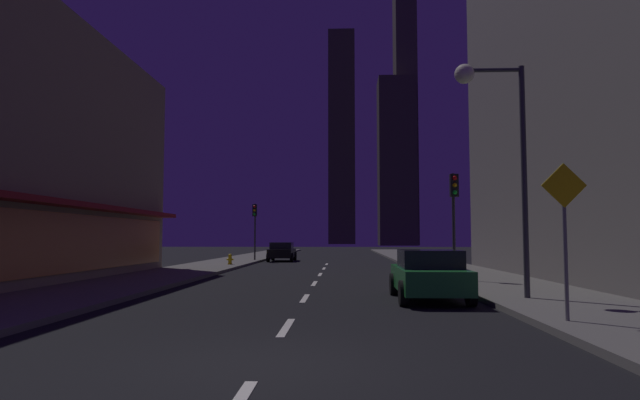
# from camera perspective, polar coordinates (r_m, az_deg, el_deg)

# --- Properties ---
(ground_plane) EXTENTS (78.00, 136.00, 0.10)m
(ground_plane) POSITION_cam_1_polar(r_m,az_deg,el_deg) (39.78, 0.84, -6.66)
(ground_plane) COLOR black
(sidewalk_right) EXTENTS (4.00, 76.00, 0.15)m
(sidewalk_right) POSITION_cam_1_polar(r_m,az_deg,el_deg) (40.19, 10.93, -6.39)
(sidewalk_right) COLOR #605E59
(sidewalk_right) RESTS_ON ground
(sidewalk_left) EXTENTS (4.00, 76.00, 0.15)m
(sidewalk_left) POSITION_cam_1_polar(r_m,az_deg,el_deg) (40.59, -9.15, -6.39)
(sidewalk_left) COLOR #605E59
(sidewalk_left) RESTS_ON ground
(lane_marking_center) EXTENTS (0.16, 33.40, 0.01)m
(lane_marking_center) POSITION_cam_1_polar(r_m,az_deg,el_deg) (21.43, -0.60, -8.80)
(lane_marking_center) COLOR silver
(lane_marking_center) RESTS_ON ground
(skyscraper_distant_tall) EXTENTS (7.74, 8.54, 63.00)m
(skyscraper_distant_tall) POSITION_cam_1_polar(r_m,az_deg,el_deg) (161.54, 2.29, 6.59)
(skyscraper_distant_tall) COLOR #433F32
(skyscraper_distant_tall) RESTS_ON ground
(skyscraper_distant_mid) EXTENTS (8.78, 8.69, 39.89)m
(skyscraper_distant_mid) POSITION_cam_1_polar(r_m,az_deg,el_deg) (130.93, 8.08, 4.00)
(skyscraper_distant_mid) COLOR #403C30
(skyscraper_distant_mid) RESTS_ON ground
(skyscraper_distant_short) EXTENTS (5.20, 8.83, 78.20)m
(skyscraper_distant_short) POSITION_cam_1_polar(r_m,az_deg,el_deg) (140.64, 8.95, 11.42)
(skyscraper_distant_short) COLOR #484536
(skyscraper_distant_short) RESTS_ON ground
(car_parked_near) EXTENTS (1.98, 4.24, 1.45)m
(car_parked_near) POSITION_cam_1_polar(r_m,az_deg,el_deg) (16.01, 11.39, -7.70)
(car_parked_near) COLOR #1E722D
(car_parked_near) RESTS_ON ground
(car_parked_far) EXTENTS (1.98, 4.24, 1.45)m
(car_parked_far) POSITION_cam_1_polar(r_m,az_deg,el_deg) (41.95, -4.03, -5.44)
(car_parked_far) COLOR black
(car_parked_far) RESTS_ON ground
(fire_hydrant_far_left) EXTENTS (0.42, 0.30, 0.65)m
(fire_hydrant_far_left) POSITION_cam_1_polar(r_m,az_deg,el_deg) (34.20, -9.46, -6.20)
(fire_hydrant_far_left) COLOR gold
(fire_hydrant_far_left) RESTS_ON sidewalk_left
(traffic_light_near_right) EXTENTS (0.32, 0.48, 4.20)m
(traffic_light_near_right) POSITION_cam_1_polar(r_m,az_deg,el_deg) (21.91, 13.94, -0.23)
(traffic_light_near_right) COLOR #2D2D2D
(traffic_light_near_right) RESTS_ON sidewalk_right
(traffic_light_far_left) EXTENTS (0.32, 0.48, 4.20)m
(traffic_light_far_left) POSITION_cam_1_polar(r_m,az_deg,el_deg) (40.82, -6.89, -2.02)
(traffic_light_far_left) COLOR #2D2D2D
(traffic_light_far_left) RESTS_ON sidewalk_left
(street_lamp_right) EXTENTS (1.96, 0.56, 6.58)m
(street_lamp_right) POSITION_cam_1_polar(r_m,az_deg,el_deg) (16.16, 17.78, 7.87)
(street_lamp_right) COLOR #38383D
(street_lamp_right) RESTS_ON sidewalk_right
(pedestrian_crossing_sign) EXTENTS (0.91, 0.08, 3.15)m
(pedestrian_crossing_sign) POSITION_cam_1_polar(r_m,az_deg,el_deg) (11.94, 24.39, -2.59)
(pedestrian_crossing_sign) COLOR slate
(pedestrian_crossing_sign) RESTS_ON sidewalk_right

